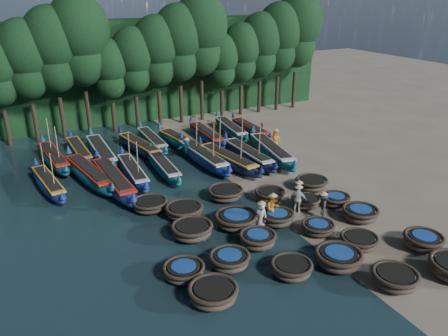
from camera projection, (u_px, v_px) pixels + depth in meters
name	position (u px, v px, depth m)	size (l,w,h in m)	color
ground	(264.00, 207.00, 27.39)	(120.00, 120.00, 0.00)	gray
foliage_wall	(146.00, 70.00, 44.94)	(40.00, 3.00, 10.00)	black
coracle_3	(395.00, 278.00, 19.89)	(2.17, 2.17, 0.78)	brown
coracle_5	(213.00, 293.00, 18.90)	(2.26, 2.26, 0.80)	brown
coracle_6	(292.00, 268.00, 20.68)	(2.49, 2.49, 0.72)	brown
coracle_7	(338.00, 258.00, 21.31)	(2.37, 2.37, 0.85)	brown
coracle_8	(359.00, 241.00, 22.93)	(2.39, 2.39, 0.70)	brown
coracle_9	(423.00, 241.00, 22.81)	(2.30, 2.30, 0.82)	brown
coracle_10	(184.00, 271.00, 20.53)	(2.03, 2.03, 0.67)	brown
coracle_11	(230.00, 260.00, 21.27)	(2.45, 2.45, 0.76)	brown
coracle_12	(258.00, 239.00, 23.00)	(2.03, 2.03, 0.79)	brown
coracle_13	(318.00, 227.00, 24.31)	(1.88, 1.88, 0.64)	brown
coracle_14	(360.00, 213.00, 25.68)	(2.42, 2.42, 0.77)	brown
coracle_15	(192.00, 230.00, 23.82)	(2.65, 2.65, 0.83)	brown
coracle_16	(236.00, 219.00, 24.93)	(3.08, 3.08, 0.83)	brown
coracle_17	(277.00, 217.00, 25.22)	(2.20, 2.20, 0.77)	brown
coracle_18	(306.00, 202.00, 27.20)	(2.07, 2.07, 0.70)	brown
coracle_19	(335.00, 200.00, 27.39)	(2.01, 2.01, 0.72)	brown
coracle_20	(150.00, 204.00, 26.81)	(2.21, 2.21, 0.72)	brown
coracle_21	(184.00, 211.00, 25.98)	(2.55, 2.55, 0.78)	brown
coracle_22	(225.00, 193.00, 28.27)	(2.86, 2.86, 0.76)	brown
coracle_23	(270.00, 194.00, 28.11)	(2.04, 2.04, 0.72)	brown
coracle_24	(312.00, 183.00, 29.62)	(2.56, 2.56, 0.80)	brown
long_boat_0	(49.00, 183.00, 29.53)	(2.23, 7.22, 3.09)	navy
long_boat_1	(89.00, 174.00, 30.83)	(3.01, 8.73, 1.56)	#0E4B52
long_boat_2	(114.00, 180.00, 29.77)	(1.99, 9.08, 1.60)	navy
long_boat_3	(133.00, 172.00, 31.40)	(1.61, 7.64, 3.25)	navy
long_boat_4	(163.00, 166.00, 32.35)	(1.59, 7.51, 1.32)	#0E4B52
long_boat_5	(203.00, 157.00, 33.97)	(1.90, 8.64, 3.67)	navy
long_boat_6	(228.00, 159.00, 33.51)	(2.70, 8.24, 3.54)	#10143C
long_boat_7	(248.00, 154.00, 34.56)	(1.51, 8.23, 3.50)	#10143C
long_boat_8	(271.00, 151.00, 35.17)	(3.01, 8.89, 1.59)	#0E4B52
long_boat_9	(54.00, 158.00, 33.86)	(2.25, 8.13, 3.47)	#0E4B52
long_boat_10	(79.00, 151.00, 35.39)	(1.58, 7.67, 1.35)	navy
long_boat_11	(101.00, 152.00, 34.93)	(1.62, 8.92, 1.57)	#0E4B52
long_boat_12	(140.00, 146.00, 36.34)	(2.74, 7.97, 1.42)	#10143C
long_boat_13	(152.00, 140.00, 37.94)	(1.44, 7.72, 1.36)	#0E4B52
long_boat_14	(181.00, 142.00, 37.35)	(2.64, 8.08, 1.44)	#0E4B52
long_boat_15	(206.00, 135.00, 39.34)	(1.55, 7.87, 1.39)	navy
long_boat_16	(231.00, 129.00, 41.01)	(2.29, 8.00, 1.42)	#0E4B52
long_boat_17	(250.00, 129.00, 41.03)	(1.42, 7.48, 1.32)	#10143C
fisherman_0	(261.00, 214.00, 24.72)	(0.80, 0.93, 1.80)	silver
fisherman_1	(298.00, 193.00, 26.95)	(0.52, 0.65, 1.97)	#175262
fisherman_2	(272.00, 207.00, 25.32)	(0.90, 0.73, 1.96)	orange
fisherman_3	(322.00, 206.00, 25.62)	(1.19, 1.25, 1.91)	black
fisherman_4	(298.00, 198.00, 26.38)	(1.05, 1.02, 1.97)	silver
fisherman_5	(187.00, 148.00, 34.91)	(1.63, 1.13, 1.90)	#175262
fisherman_6	(275.00, 139.00, 36.91)	(1.01, 0.85, 1.97)	orange
tree_2	(25.00, 59.00, 36.43)	(4.51, 4.51, 10.63)	black
tree_3	(52.00, 49.00, 37.13)	(4.92, 4.92, 11.60)	black
tree_4	(79.00, 39.00, 37.83)	(5.34, 5.34, 12.58)	black
tree_5	(109.00, 69.00, 39.81)	(3.68, 3.68, 8.68)	black
tree_6	(133.00, 59.00, 40.51)	(4.09, 4.09, 9.65)	black
tree_7	(156.00, 51.00, 41.21)	(4.51, 4.51, 10.63)	black
tree_8	(179.00, 42.00, 41.91)	(4.92, 4.92, 11.60)	black
tree_9	(201.00, 34.00, 42.61)	(5.34, 5.34, 12.58)	black
tree_10	(222.00, 60.00, 44.59)	(3.68, 3.68, 8.68)	black
tree_11	(241.00, 52.00, 45.29)	(4.09, 4.09, 9.65)	black
tree_12	(261.00, 44.00, 45.99)	(4.51, 4.51, 10.63)	black
tree_13	(279.00, 37.00, 46.69)	(4.92, 4.92, 11.60)	black
tree_14	(297.00, 29.00, 47.39)	(5.34, 5.34, 12.58)	black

